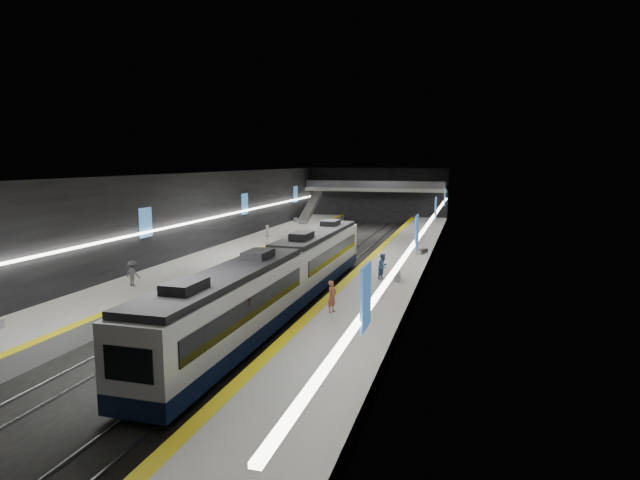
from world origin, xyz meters
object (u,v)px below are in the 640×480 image
(train, at_px, (283,276))
(passenger_right_b, at_px, (383,267))
(passenger_right_a, at_px, (332,297))
(passenger_left_b, at_px, (133,274))
(escalator, at_px, (310,207))
(passenger_left_a, at_px, (267,234))
(bench_right_far, at_px, (422,252))
(bench_right_near, at_px, (397,277))
(bench_left_far, at_px, (295,219))

(train, bearing_deg, passenger_right_b, 49.73)
(passenger_right_a, distance_m, passenger_left_b, 14.04)
(train, distance_m, passenger_right_a, 4.67)
(escalator, bearing_deg, passenger_left_b, -90.12)
(escalator, bearing_deg, passenger_left_a, -85.10)
(bench_right_far, height_order, passenger_left_b, passenger_left_b)
(bench_right_near, distance_m, bench_right_far, 10.88)
(passenger_right_b, xyz_separation_m, passenger_left_a, (-13.37, 12.57, 0.04))
(bench_left_far, distance_m, passenger_right_b, 36.54)
(bench_right_near, bearing_deg, passenger_left_b, -162.71)
(escalator, distance_m, passenger_left_b, 39.15)
(escalator, distance_m, passenger_left_a, 20.22)
(bench_left_far, distance_m, passenger_left_a, 20.08)
(bench_left_far, bearing_deg, escalator, -5.04)
(bench_left_far, bearing_deg, train, -88.93)
(escalator, bearing_deg, passenger_right_a, -71.61)
(passenger_right_a, height_order, passenger_left_b, passenger_right_a)
(train, xyz_separation_m, passenger_left_a, (-8.28, 18.58, -0.27))
(escalator, distance_m, bench_left_far, 2.65)
(passenger_right_a, xyz_separation_m, passenger_right_b, (1.32, 8.74, 0.03))
(passenger_left_a, bearing_deg, passenger_right_a, 18.42)
(escalator, height_order, passenger_right_a, escalator)
(bench_right_far, bearing_deg, train, -94.83)
(bench_right_near, distance_m, passenger_left_a, 19.01)
(escalator, xyz_separation_m, passenger_left_a, (1.72, -20.12, -0.97))
(escalator, relative_size, bench_right_near, 4.84)
(bench_right_near, height_order, passenger_left_a, passenger_left_a)
(bench_left_far, bearing_deg, bench_right_near, -77.07)
(bench_right_near, height_order, passenger_left_b, passenger_left_b)
(train, distance_m, bench_left_far, 40.15)
(bench_right_far, bearing_deg, bench_left_far, 148.11)
(passenger_right_a, bearing_deg, train, 72.81)
(passenger_left_b, bearing_deg, bench_left_far, -76.42)
(train, bearing_deg, passenger_left_a, 114.01)
(escalator, xyz_separation_m, bench_right_near, (16.04, -32.61, -1.70))
(bench_left_far, xyz_separation_m, passenger_left_a, (3.72, -19.72, 0.72))
(passenger_right_a, height_order, passenger_right_b, passenger_right_b)
(passenger_right_b, bearing_deg, escalator, 45.09)
(bench_left_far, distance_m, passenger_left_b, 38.79)
(train, bearing_deg, bench_right_near, 45.22)
(bench_right_near, xyz_separation_m, passenger_left_a, (-14.32, 12.49, 0.73))
(bench_left_far, relative_size, bench_right_near, 1.01)
(escalator, distance_m, bench_right_near, 36.38)
(passenger_right_a, bearing_deg, passenger_right_b, 10.09)
(bench_right_far, bearing_deg, bench_right_near, -76.81)
(bench_right_near, distance_m, passenger_right_a, 9.13)
(bench_left_far, height_order, passenger_left_a, passenger_left_a)
(passenger_left_b, bearing_deg, passenger_right_b, -146.26)
(passenger_left_a, bearing_deg, escalator, 173.83)
(train, distance_m, escalator, 39.98)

